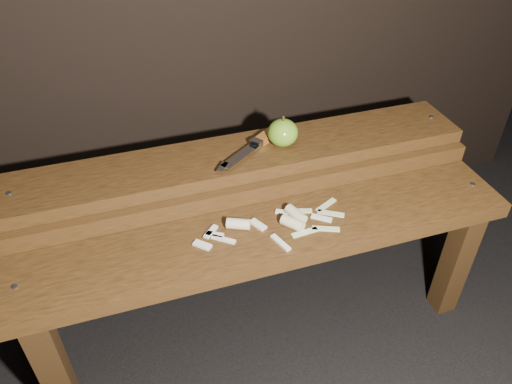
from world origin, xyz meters
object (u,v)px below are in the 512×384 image
object	(u,v)px
bench_front_tier	(272,253)
knife	(263,139)
bench_rear_tier	(244,179)
apple	(283,133)

from	to	relation	value
bench_front_tier	knife	bearing A→B (deg)	75.97
bench_front_tier	bench_rear_tier	distance (m)	0.23
bench_front_tier	knife	distance (m)	0.31
bench_rear_tier	knife	bearing A→B (deg)	23.70
bench_front_tier	bench_rear_tier	xyz separation A→B (m)	(0.00, 0.23, 0.06)
bench_rear_tier	apple	xyz separation A→B (m)	(0.11, 0.00, 0.12)
bench_front_tier	apple	bearing A→B (deg)	64.85
bench_front_tier	knife	xyz separation A→B (m)	(0.06, 0.25, 0.16)
apple	knife	xyz separation A→B (m)	(-0.04, 0.02, -0.02)
apple	knife	world-z (taller)	apple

